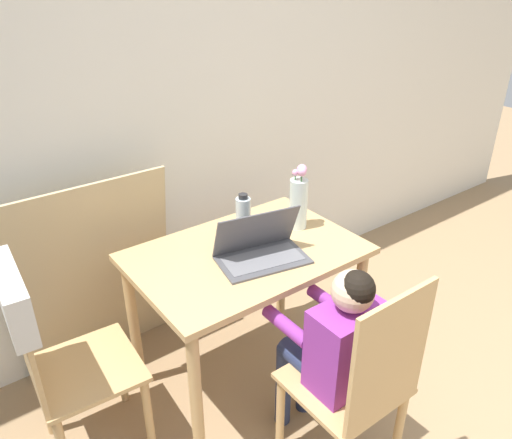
{
  "coord_description": "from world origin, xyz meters",
  "views": [
    {
      "loc": [
        -1.2,
        -0.01,
        1.89
      ],
      "look_at": [
        -0.09,
        1.47,
        0.92
      ],
      "focal_mm": 35.0,
      "sensor_mm": 36.0,
      "label": 1
    }
  ],
  "objects_px": {
    "flower_vase": "(299,200)",
    "chair_spare": "(45,340)",
    "laptop": "(260,248)",
    "chair_occupied": "(359,385)",
    "water_bottle": "(243,218)",
    "person_seated": "(335,342)"
  },
  "relations": [
    {
      "from": "water_bottle",
      "to": "laptop",
      "type": "bearing_deg",
      "value": -103.38
    },
    {
      "from": "person_seated",
      "to": "water_bottle",
      "type": "xyz_separation_m",
      "value": [
        0.03,
        0.64,
        0.26
      ]
    },
    {
      "from": "chair_spare",
      "to": "laptop",
      "type": "height_order",
      "value": "same"
    },
    {
      "from": "chair_spare",
      "to": "flower_vase",
      "type": "xyz_separation_m",
      "value": [
        1.2,
        -0.04,
        0.25
      ]
    },
    {
      "from": "flower_vase",
      "to": "water_bottle",
      "type": "height_order",
      "value": "flower_vase"
    },
    {
      "from": "flower_vase",
      "to": "chair_occupied",
      "type": "bearing_deg",
      "value": -113.06
    },
    {
      "from": "chair_occupied",
      "to": "person_seated",
      "type": "distance_m",
      "value": 0.17
    },
    {
      "from": "flower_vase",
      "to": "chair_spare",
      "type": "bearing_deg",
      "value": 178.12
    },
    {
      "from": "laptop",
      "to": "water_bottle",
      "type": "xyz_separation_m",
      "value": [
        0.04,
        0.18,
        0.05
      ]
    },
    {
      "from": "chair_spare",
      "to": "water_bottle",
      "type": "relative_size",
      "value": 4.29
    },
    {
      "from": "chair_occupied",
      "to": "person_seated",
      "type": "xyz_separation_m",
      "value": [
        0.0,
        0.14,
        0.11
      ]
    },
    {
      "from": "person_seated",
      "to": "water_bottle",
      "type": "distance_m",
      "value": 0.7
    },
    {
      "from": "laptop",
      "to": "water_bottle",
      "type": "height_order",
      "value": "water_bottle"
    },
    {
      "from": "chair_occupied",
      "to": "flower_vase",
      "type": "relative_size",
      "value": 3.01
    },
    {
      "from": "chair_spare",
      "to": "water_bottle",
      "type": "height_order",
      "value": "water_bottle"
    },
    {
      "from": "chair_spare",
      "to": "flower_vase",
      "type": "height_order",
      "value": "flower_vase"
    },
    {
      "from": "chair_spare",
      "to": "laptop",
      "type": "bearing_deg",
      "value": -96.78
    },
    {
      "from": "flower_vase",
      "to": "person_seated",
      "type": "bearing_deg",
      "value": -117.77
    },
    {
      "from": "person_seated",
      "to": "flower_vase",
      "type": "bearing_deg",
      "value": -117.55
    },
    {
      "from": "person_seated",
      "to": "water_bottle",
      "type": "relative_size",
      "value": 4.23
    },
    {
      "from": "person_seated",
      "to": "laptop",
      "type": "xyz_separation_m",
      "value": [
        -0.01,
        0.46,
        0.21
      ]
    },
    {
      "from": "chair_occupied",
      "to": "laptop",
      "type": "height_order",
      "value": "laptop"
    }
  ]
}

